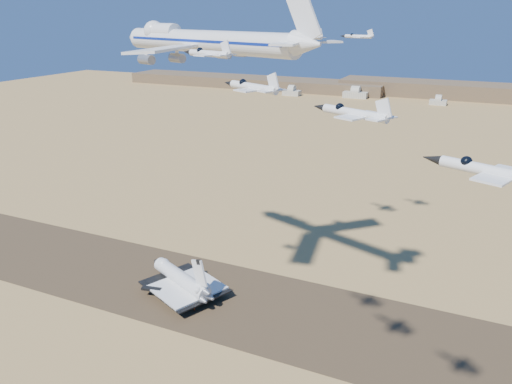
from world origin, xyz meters
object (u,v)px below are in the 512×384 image
at_px(chase_jet_c, 353,113).
at_px(chase_jet_d, 489,170).
at_px(chase_jet_f, 358,36).
at_px(crew_a, 180,300).
at_px(crew_c, 194,308).
at_px(chase_jet_a, 208,53).
at_px(chase_jet_e, 308,37).
at_px(chase_jet_b, 252,87).
at_px(crew_b, 176,305).
at_px(shuttle, 181,280).
at_px(carrier_747, 200,41).

relative_size(chase_jet_c, chase_jet_d, 0.94).
bearing_deg(chase_jet_c, chase_jet_f, 128.31).
bearing_deg(chase_jet_d, crew_a, 164.11).
distance_m(crew_c, chase_jet_d, 137.79).
distance_m(chase_jet_a, chase_jet_e, 99.23).
relative_size(chase_jet_a, chase_jet_b, 0.93).
height_order(crew_a, chase_jet_a, chase_jet_a).
bearing_deg(chase_jet_f, chase_jet_b, -72.20).
relative_size(chase_jet_c, chase_jet_e, 0.88).
relative_size(crew_c, chase_jet_e, 0.10).
xyz_separation_m(chase_jet_c, chase_jet_d, (19.03, -11.27, -3.31)).
height_order(chase_jet_a, chase_jet_c, chase_jet_a).
relative_size(crew_b, chase_jet_b, 0.11).
bearing_deg(chase_jet_d, chase_jet_f, 131.08).
bearing_deg(chase_jet_e, crew_c, -81.64).
distance_m(crew_a, crew_b, 3.30).
xyz_separation_m(crew_a, chase_jet_c, (74.40, -60.72, 85.77)).
xyz_separation_m(crew_c, chase_jet_d, (85.62, -69.56, 82.57)).
relative_size(shuttle, crew_c, 24.50).
bearing_deg(chase_jet_e, shuttle, -94.87).
relative_size(crew_b, chase_jet_a, 0.12).
bearing_deg(chase_jet_b, crew_a, 162.41).
xyz_separation_m(crew_a, chase_jet_f, (42.52, 72.95, 90.97)).
bearing_deg(chase_jet_d, crew_c, 162.64).
distance_m(chase_jet_b, chase_jet_c, 24.42).
xyz_separation_m(shuttle, carrier_747, (10.05, 3.52, 87.14)).
distance_m(carrier_747, chase_jet_e, 51.03).
bearing_deg(chase_jet_a, carrier_747, 140.01).
height_order(carrier_747, chase_jet_e, carrier_747).
distance_m(crew_b, chase_jet_a, 106.81).
bearing_deg(crew_c, chase_jet_d, 175.73).
relative_size(chase_jet_a, chase_jet_d, 0.93).
relative_size(crew_c, chase_jet_a, 0.11).
bearing_deg(chase_jet_e, chase_jet_d, -36.45).
distance_m(chase_jet_c, chase_jet_d, 22.37).
xyz_separation_m(carrier_747, chase_jet_a, (32.42, -51.72, 0.68)).
bearing_deg(chase_jet_f, crew_b, -105.75).
bearing_deg(carrier_747, chase_jet_e, 85.67).
height_order(chase_jet_b, chase_jet_c, chase_jet_b).
xyz_separation_m(shuttle, chase_jet_e, (30.45, 50.30, 87.01)).
distance_m(shuttle, crew_a, 8.54).
height_order(shuttle, crew_a, shuttle).
height_order(chase_jet_a, chase_jet_f, chase_jet_a).
xyz_separation_m(chase_jet_a, chase_jet_e, (-12.02, 98.50, -0.81)).
distance_m(shuttle, chase_jet_b, 114.74).
height_order(crew_b, chase_jet_a, chase_jet_a).
xyz_separation_m(crew_b, chase_jet_d, (92.74, -68.77, 82.54)).
distance_m(crew_b, chase_jet_b, 111.45).
bearing_deg(crew_b, shuttle, -26.75).
relative_size(carrier_747, chase_jet_d, 5.82).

